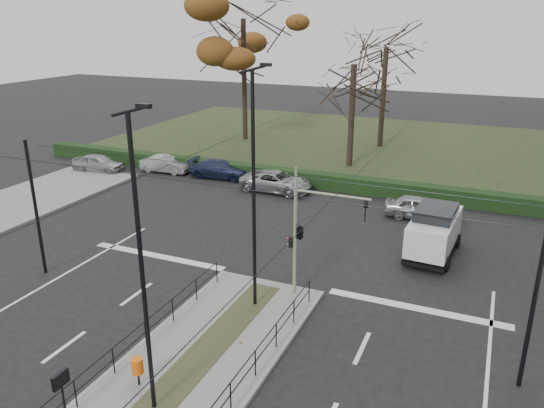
{
  "coord_description": "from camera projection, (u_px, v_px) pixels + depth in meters",
  "views": [
    {
      "loc": [
        7.99,
        -13.39,
        10.69
      ],
      "look_at": [
        -1.07,
        7.56,
        2.61
      ],
      "focal_mm": 35.0,
      "sensor_mm": 36.0,
      "label": 1
    }
  ],
  "objects": [
    {
      "name": "traffic_light",
      "position": [
        302.0,
        230.0,
        20.51
      ],
      "size": [
        3.2,
        1.83,
        4.71
      ],
      "color": "gray",
      "rests_on": "median_island"
    },
    {
      "name": "streetlamp_median_near",
      "position": [
        142.0,
        268.0,
        13.7
      ],
      "size": [
        0.72,
        0.15,
        8.68
      ],
      "color": "black",
      "rests_on": "median_island"
    },
    {
      "name": "white_van",
      "position": [
        434.0,
        230.0,
        24.83
      ],
      "size": [
        2.29,
        4.56,
        2.38
      ],
      "color": "silver",
      "rests_on": "ground"
    },
    {
      "name": "bare_tree_near",
      "position": [
        354.0,
        72.0,
        37.73
      ],
      "size": [
        7.59,
        7.59,
        9.86
      ],
      "color": "black",
      "rests_on": "park"
    },
    {
      "name": "catenary",
      "position": [
        232.0,
        238.0,
        18.4
      ],
      "size": [
        20.0,
        34.0,
        6.0
      ],
      "color": "black",
      "rests_on": "ground"
    },
    {
      "name": "bare_tree_center",
      "position": [
        386.0,
        55.0,
        43.5
      ],
      "size": [
        6.19,
        6.19,
        10.97
      ],
      "color": "black",
      "rests_on": "park"
    },
    {
      "name": "parked_car_fourth",
      "position": [
        276.0,
        182.0,
        34.16
      ],
      "size": [
        4.73,
        2.29,
        1.3
      ],
      "primitive_type": "imported",
      "rotation": [
        0.0,
        0.0,
        1.54
      ],
      "color": "#919498",
      "rests_on": "ground"
    },
    {
      "name": "parked_car_third",
      "position": [
        220.0,
        169.0,
        37.08
      ],
      "size": [
        4.49,
        2.08,
        1.27
      ],
      "primitive_type": "imported",
      "rotation": [
        0.0,
        0.0,
        1.64
      ],
      "color": "#1B213F",
      "rests_on": "ground"
    },
    {
      "name": "parked_car_fifth",
      "position": [
        419.0,
        207.0,
        29.57
      ],
      "size": [
        3.84,
        1.74,
        1.28
      ],
      "primitive_type": "imported",
      "rotation": [
        0.0,
        0.0,
        1.63
      ],
      "color": "#919498",
      "rests_on": "ground"
    },
    {
      "name": "rust_tree",
      "position": [
        243.0,
        19.0,
        45.29
      ],
      "size": [
        10.88,
        10.88,
        13.75
      ],
      "color": "black",
      "rests_on": "park"
    },
    {
      "name": "streetlamp_median_far",
      "position": [
        254.0,
        191.0,
        19.07
      ],
      "size": [
        0.76,
        0.16,
        9.12
      ],
      "color": "black",
      "rests_on": "median_island"
    },
    {
      "name": "median_island",
      "position": [
        172.0,
        390.0,
        15.96
      ],
      "size": [
        4.4,
        15.0,
        0.14
      ],
      "primitive_type": "cube",
      "color": "slate",
      "rests_on": "ground"
    },
    {
      "name": "parked_car_second",
      "position": [
        165.0,
        164.0,
        38.41
      ],
      "size": [
        3.74,
        1.53,
        1.2
      ],
      "primitive_type": "imported",
      "rotation": [
        0.0,
        0.0,
        1.64
      ],
      "color": "#919498",
      "rests_on": "ground"
    },
    {
      "name": "ground",
      "position": [
        213.0,
        347.0,
        18.14
      ],
      "size": [
        140.0,
        140.0,
        0.0
      ],
      "primitive_type": "plane",
      "color": "black",
      "rests_on": "ground"
    },
    {
      "name": "parked_car_first",
      "position": [
        98.0,
        163.0,
        38.49
      ],
      "size": [
        3.97,
        1.96,
        1.3
      ],
      "primitive_type": "imported",
      "rotation": [
        0.0,
        0.0,
        1.69
      ],
      "color": "#919498",
      "rests_on": "ground"
    },
    {
      "name": "park",
      "position": [
        329.0,
        141.0,
        48.06
      ],
      "size": [
        38.0,
        26.0,
        0.1
      ],
      "primitive_type": "cube",
      "color": "#222E17",
      "rests_on": "ground"
    },
    {
      "name": "median_railing",
      "position": [
        168.0,
        367.0,
        15.57
      ],
      "size": [
        4.14,
        13.24,
        0.92
      ],
      "color": "black",
      "rests_on": "median_island"
    },
    {
      "name": "litter_bin",
      "position": [
        137.0,
        366.0,
        15.88
      ],
      "size": [
        0.36,
        0.36,
        0.92
      ],
      "color": "black",
      "rests_on": "median_island"
    },
    {
      "name": "hedge",
      "position": [
        270.0,
        174.0,
        36.31
      ],
      "size": [
        38.0,
        1.0,
        1.0
      ],
      "primitive_type": "cube",
      "color": "black",
      "rests_on": "ground"
    },
    {
      "name": "info_panel",
      "position": [
        62.0,
        387.0,
        13.58
      ],
      "size": [
        0.11,
        0.53,
        2.02
      ],
      "color": "black",
      "rests_on": "median_island"
    }
  ]
}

